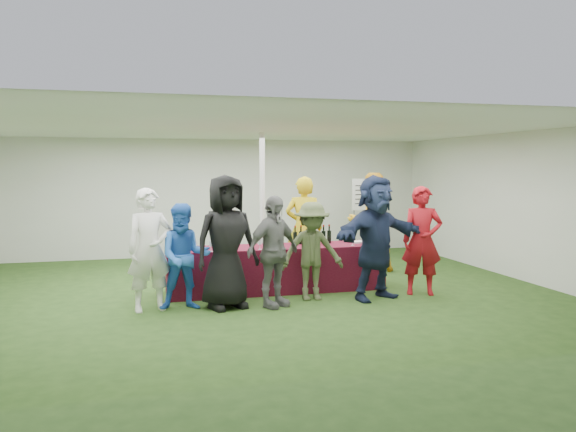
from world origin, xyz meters
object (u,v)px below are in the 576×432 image
object	(u,v)px
dump_bucket	(369,239)
customer_2	(226,242)
staff_back	(371,222)
customer_6	(422,241)
customer_1	(185,257)
customer_5	(376,237)
customer_0	(150,250)
customer_3	(273,251)
serving_table	(276,268)
staff_pourer	(304,228)
customer_4	(312,251)
wine_list_sign	(363,201)

from	to	relation	value
dump_bucket	customer_2	bearing A→B (deg)	-164.64
staff_back	customer_6	size ratio (longest dim) A/B	1.11
customer_1	customer_5	bearing A→B (deg)	-0.29
customer_0	customer_3	bearing A→B (deg)	-21.00
serving_table	customer_6	size ratio (longest dim) A/B	2.05
serving_table	customer_1	size ratio (longest dim) A/B	2.33
customer_1	serving_table	bearing A→B (deg)	30.33
staff_pourer	customer_0	bearing A→B (deg)	54.89
customer_2	customer_5	distance (m)	2.33
customer_2	customer_4	world-z (taller)	customer_2
serving_table	customer_3	bearing A→B (deg)	-106.02
staff_back	customer_1	size ratio (longest dim) A/B	1.27
customer_0	customer_6	bearing A→B (deg)	-14.06
staff_back	dump_bucket	bearing A→B (deg)	67.34
customer_0	staff_pourer	bearing A→B (deg)	17.48
wine_list_sign	customer_1	distance (m)	5.52
staff_pourer	customer_2	size ratio (longest dim) A/B	0.97
dump_bucket	wine_list_sign	bearing A→B (deg)	69.81
customer_0	staff_back	bearing A→B (deg)	12.35
staff_pourer	customer_0	xyz separation A→B (m)	(-2.79, -1.68, -0.06)
customer_3	staff_back	bearing A→B (deg)	11.76
customer_0	customer_2	xyz separation A→B (m)	(1.08, -0.10, 0.09)
staff_back	customer_1	world-z (taller)	staff_back
customer_5	wine_list_sign	bearing A→B (deg)	50.69
staff_pourer	customer_2	xyz separation A→B (m)	(-1.70, -1.78, 0.03)
staff_pourer	customer_4	size ratio (longest dim) A/B	1.24
customer_0	customer_2	world-z (taller)	customer_2
dump_bucket	customer_3	bearing A→B (deg)	-156.17
dump_bucket	customer_6	bearing A→B (deg)	-43.40
customer_5	staff_back	bearing A→B (deg)	48.55
wine_list_sign	customer_2	size ratio (longest dim) A/B	0.92
serving_table	customer_4	world-z (taller)	customer_4
staff_back	customer_6	bearing A→B (deg)	91.27
dump_bucket	staff_pourer	xyz separation A→B (m)	(-0.83, 1.09, 0.11)
dump_bucket	customer_3	xyz separation A→B (m)	(-1.85, -0.82, -0.01)
staff_back	customer_2	world-z (taller)	staff_back
serving_table	dump_bucket	bearing A→B (deg)	-8.05
dump_bucket	customer_1	distance (m)	3.19
dump_bucket	customer_1	bearing A→B (deg)	-168.46
staff_pourer	customer_2	world-z (taller)	customer_2
customer_1	customer_4	world-z (taller)	customer_1
customer_0	customer_1	world-z (taller)	customer_0
customer_3	customer_0	bearing A→B (deg)	141.90
staff_pourer	staff_back	size ratio (longest dim) A/B	0.97
customer_4	serving_table	bearing A→B (deg)	117.88
staff_pourer	customer_3	xyz separation A→B (m)	(-1.03, -1.91, -0.12)
staff_back	customer_5	distance (m)	2.39
customer_6	serving_table	bearing A→B (deg)	179.12
serving_table	customer_6	distance (m)	2.43
serving_table	customer_0	size ratio (longest dim) A/B	2.04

